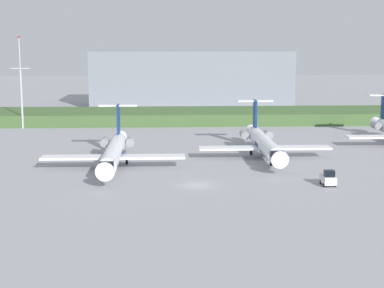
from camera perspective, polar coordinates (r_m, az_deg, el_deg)
name	(u,v)px	position (r m, az deg, el deg)	size (l,w,h in m)	color
ground_plane	(189,148)	(114.98, -0.29, -0.42)	(500.00, 500.00, 0.00)	#939399
grass_berm	(183,116)	(153.23, -0.87, 2.64)	(320.00, 20.00, 2.87)	#426033
regional_jet_second	(114,151)	(98.90, -7.31, -0.65)	(22.81, 31.00, 9.00)	white
regional_jet_third	(263,142)	(107.16, 6.71, 0.15)	(22.81, 31.00, 9.00)	white
antenna_mast	(21,90)	(146.18, -15.72, 4.87)	(4.40, 0.50, 21.26)	#B2B2B7
distant_hangar	(191,78)	(192.26, -0.10, 6.19)	(61.33, 23.90, 17.14)	gray
baggage_tug	(328,179)	(87.52, 12.65, -3.18)	(1.72, 3.20, 2.30)	silver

